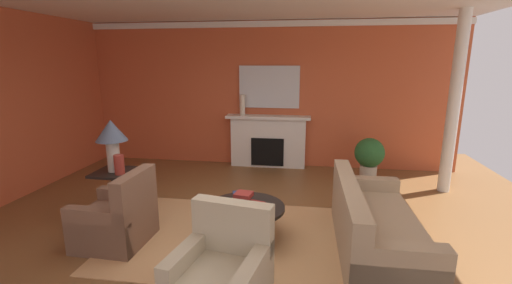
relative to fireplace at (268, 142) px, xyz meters
name	(u,v)px	position (x,y,z in m)	size (l,w,h in m)	color
ground_plane	(228,233)	(-0.16, -3.14, -0.53)	(9.77, 9.77, 0.00)	brown
wall_fireplace	(262,95)	(-0.16, 0.21, 1.00)	(8.11, 0.12, 3.08)	#C65633
crown_moulding	(262,24)	(-0.16, 0.13, 2.46)	(8.11, 0.08, 0.12)	white
area_rug	(246,238)	(0.10, -3.24, -0.53)	(3.43, 2.22, 0.01)	tan
fireplace	(268,142)	(0.00, 0.00, 0.00)	(1.80, 0.35, 1.12)	white
mantel_mirror	(269,87)	(0.00, 0.12, 1.18)	(1.29, 0.04, 0.89)	silver
sofa	(373,229)	(1.66, -3.33, -0.24)	(0.93, 2.11, 0.85)	tan
armchair_near_window	(117,220)	(-1.47, -3.60, -0.23)	(0.83, 0.83, 0.95)	brown
armchair_facing_fireplace	(222,278)	(0.11, -4.56, -0.23)	(0.93, 0.93, 0.95)	#C1B293
coffee_table	(246,214)	(0.10, -3.24, -0.20)	(1.00, 1.00, 0.45)	black
side_table	(117,191)	(-1.90, -2.86, -0.13)	(0.56, 0.56, 0.70)	black
table_lamp	(111,136)	(-1.90, -2.86, 0.69)	(0.44, 0.44, 0.75)	beige
vase_mantel_left	(242,105)	(-0.55, -0.05, 0.81)	(0.11, 0.11, 0.44)	beige
vase_on_side_table	(119,165)	(-1.75, -2.98, 0.31)	(0.14, 0.14, 0.28)	#9E3328
book_red_cover	(255,205)	(0.22, -3.25, -0.05)	(0.21, 0.18, 0.06)	maroon
book_art_folio	(240,195)	(-0.01, -3.07, 0.00)	(0.19, 0.17, 0.05)	navy
book_small_novel	(244,195)	(0.07, -3.21, 0.06)	(0.21, 0.20, 0.06)	maroon
potted_plant	(369,156)	(2.02, -0.64, -0.04)	(0.56, 0.56, 0.83)	#BCB29E
column_white	(454,105)	(3.27, -1.02, 1.00)	(0.20, 0.20, 3.08)	white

